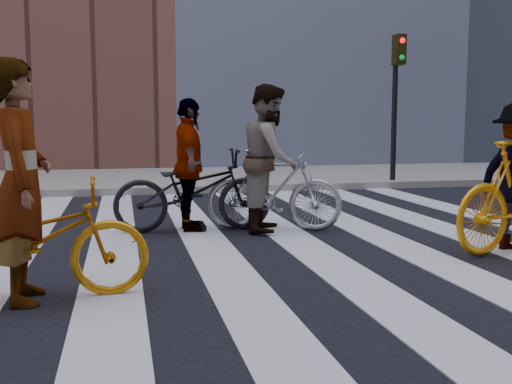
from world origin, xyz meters
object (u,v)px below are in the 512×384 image
object	(u,v)px
bike_yellow_left	(30,241)
bike_dark_rear	(193,190)
traffic_signal	(397,84)
rider_left	(21,182)
bike_silver_mid	(274,190)
rider_rear	(189,165)
rider_mid	(270,158)

from	to	relation	value
bike_yellow_left	bike_dark_rear	size ratio (longest dim) A/B	0.91
traffic_signal	rider_left	xyz separation A→B (m)	(-6.72, -7.24, -1.30)
rider_left	bike_silver_mid	bearing A→B (deg)	-49.20
bike_silver_mid	traffic_signal	bearing A→B (deg)	-19.90
traffic_signal	rider_left	size ratio (longest dim) A/B	1.70
bike_dark_rear	rider_rear	xyz separation A→B (m)	(-0.05, -0.00, 0.33)
traffic_signal	bike_silver_mid	xyz separation A→B (m)	(-3.95, -4.60, -1.73)
bike_silver_mid	rider_left	distance (m)	3.85
bike_silver_mid	rider_left	world-z (taller)	rider_left
bike_yellow_left	rider_rear	distance (m)	3.28
rider_left	bike_dark_rear	bearing A→B (deg)	-33.98
rider_mid	bike_silver_mid	bearing A→B (deg)	-69.22
bike_yellow_left	rider_mid	xyz separation A→B (m)	(2.67, 2.65, 0.47)
bike_dark_rear	rider_mid	world-z (taller)	rider_mid
traffic_signal	rider_mid	xyz separation A→B (m)	(-4.00, -4.60, -1.31)
bike_dark_rear	rider_rear	size ratio (longest dim) A/B	1.18
traffic_signal	rider_rear	distance (m)	6.86
bike_dark_rear	rider_rear	bearing A→B (deg)	91.00
traffic_signal	bike_silver_mid	size ratio (longest dim) A/B	1.82
bike_yellow_left	rider_mid	size ratio (longest dim) A/B	0.98
rider_mid	traffic_signal	bearing A→B (deg)	-20.26
traffic_signal	bike_dark_rear	xyz separation A→B (m)	(-5.01, -4.41, -1.73)
bike_yellow_left	bike_silver_mid	bearing A→B (deg)	-48.68
bike_yellow_left	rider_rear	size ratio (longest dim) A/B	1.08
bike_silver_mid	rider_left	bearing A→B (deg)	154.48
bike_dark_rear	rider_mid	distance (m)	1.11
rider_rear	rider_left	bearing A→B (deg)	150.66
rider_mid	rider_rear	distance (m)	1.08
bike_yellow_left	rider_left	world-z (taller)	rider_left
bike_silver_mid	rider_rear	xyz separation A→B (m)	(-1.11, 0.19, 0.33)
traffic_signal	bike_silver_mid	bearing A→B (deg)	-130.68
bike_silver_mid	bike_dark_rear	world-z (taller)	bike_dark_rear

